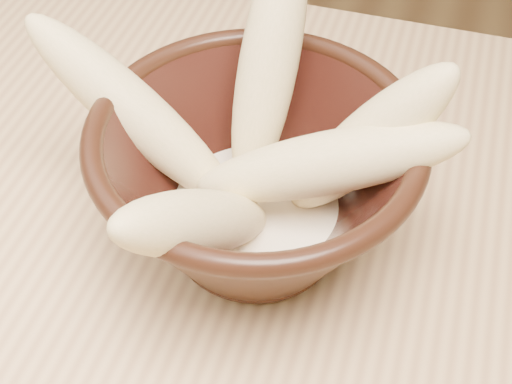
{
  "coord_description": "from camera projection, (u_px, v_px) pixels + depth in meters",
  "views": [
    {
      "loc": [
        -0.0,
        -0.2,
        1.14
      ],
      "look_at": [
        -0.09,
        0.09,
        0.81
      ],
      "focal_mm": 50.0,
      "sensor_mm": 36.0,
      "label": 1
    }
  ],
  "objects": [
    {
      "name": "banana_front",
      "position": [
        198.0,
        223.0,
        0.4
      ],
      "size": [
        0.09,
        0.14,
        0.12
      ],
      "primitive_type": "ellipsoid",
      "rotation": [
        0.87,
        0.0,
        -0.39
      ],
      "color": "#CDBF79",
      "rests_on": "bowl"
    },
    {
      "name": "banana_upright",
      "position": [
        269.0,
        63.0,
        0.45
      ],
      "size": [
        0.04,
        0.13,
        0.17
      ],
      "primitive_type": "ellipsoid",
      "rotation": [
        0.57,
        0.0,
        3.1
      ],
      "color": "#CDBF79",
      "rests_on": "bowl"
    },
    {
      "name": "banana_left",
      "position": [
        133.0,
        111.0,
        0.46
      ],
      "size": [
        0.17,
        0.07,
        0.13
      ],
      "primitive_type": "ellipsoid",
      "rotation": [
        0.95,
        0.0,
        -1.74
      ],
      "color": "#CDBF79",
      "rests_on": "bowl"
    },
    {
      "name": "bowl",
      "position": [
        256.0,
        182.0,
        0.45
      ],
      "size": [
        0.21,
        0.21,
        0.11
      ],
      "rotation": [
        0.0,
        0.0,
        -0.12
      ],
      "color": "black",
      "rests_on": "table"
    },
    {
      "name": "banana_right",
      "position": [
        368.0,
        142.0,
        0.43
      ],
      "size": [
        0.12,
        0.07,
        0.14
      ],
      "primitive_type": "ellipsoid",
      "rotation": [
        0.63,
        0.0,
        1.84
      ],
      "color": "#CDBF79",
      "rests_on": "bowl"
    },
    {
      "name": "milk_puddle",
      "position": [
        256.0,
        210.0,
        0.47
      ],
      "size": [
        0.12,
        0.12,
        0.02
      ],
      "primitive_type": "cylinder",
      "color": "#F2E2C3",
      "rests_on": "bowl"
    },
    {
      "name": "banana_across",
      "position": [
        325.0,
        163.0,
        0.42
      ],
      "size": [
        0.18,
        0.07,
        0.1
      ],
      "primitive_type": "ellipsoid",
      "rotation": [
        1.19,
        0.0,
        1.74
      ],
      "color": "#CDBF79",
      "rests_on": "bowl"
    }
  ]
}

